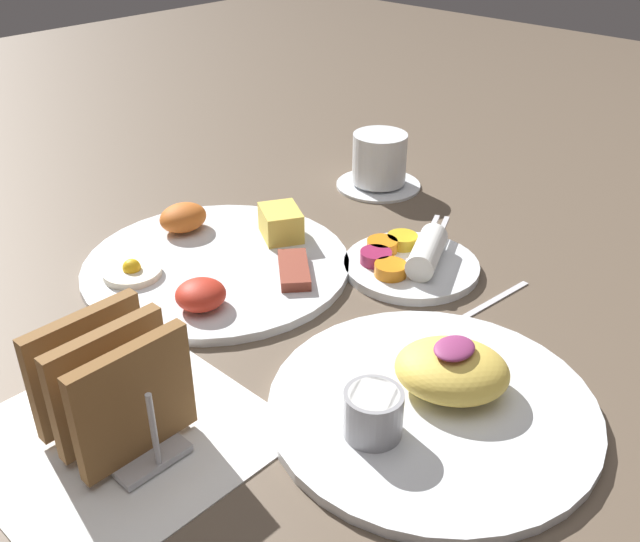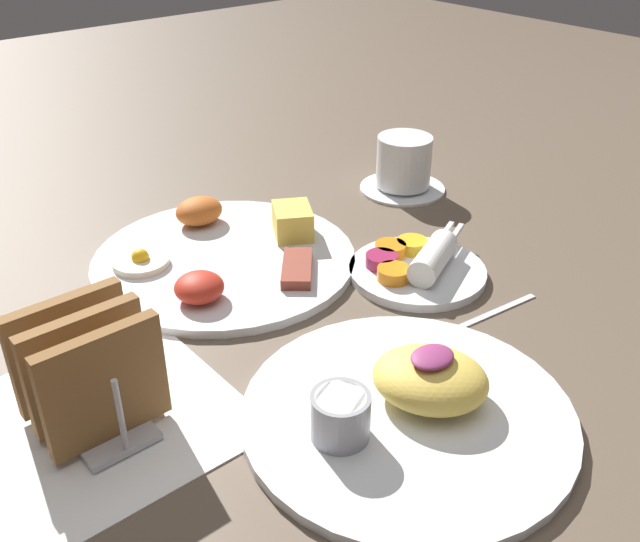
% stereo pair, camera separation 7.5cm
% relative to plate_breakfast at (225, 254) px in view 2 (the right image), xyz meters
% --- Properties ---
extents(ground_plane, '(3.00, 3.00, 0.00)m').
position_rel_plate_breakfast_xyz_m(ground_plane, '(-0.02, -0.17, -0.01)').
color(ground_plane, brown).
extents(napkin_flat, '(0.22, 0.22, 0.00)m').
position_rel_plate_breakfast_xyz_m(napkin_flat, '(-0.23, -0.16, -0.01)').
color(napkin_flat, white).
rests_on(napkin_flat, ground_plane).
extents(plate_breakfast, '(0.30, 0.30, 0.05)m').
position_rel_plate_breakfast_xyz_m(plate_breakfast, '(0.00, 0.00, 0.00)').
color(plate_breakfast, white).
rests_on(plate_breakfast, ground_plane).
extents(plate_condiments, '(0.17, 0.15, 0.04)m').
position_rel_plate_breakfast_xyz_m(plate_condiments, '(0.15, -0.16, 0.00)').
color(plate_condiments, white).
rests_on(plate_condiments, ground_plane).
extents(plate_foreground, '(0.28, 0.28, 0.06)m').
position_rel_plate_breakfast_xyz_m(plate_foreground, '(-0.03, -0.32, 0.00)').
color(plate_foreground, white).
rests_on(plate_foreground, ground_plane).
extents(toast_rack, '(0.10, 0.12, 0.10)m').
position_rel_plate_breakfast_xyz_m(toast_rack, '(-0.23, -0.16, 0.04)').
color(toast_rack, '#B7B7BC').
rests_on(toast_rack, ground_plane).
extents(coffee_cup, '(0.12, 0.12, 0.08)m').
position_rel_plate_breakfast_xyz_m(coffee_cup, '(0.31, 0.01, 0.03)').
color(coffee_cup, white).
rests_on(coffee_cup, ground_plane).
extents(teaspoon, '(0.13, 0.02, 0.01)m').
position_rel_plate_breakfast_xyz_m(teaspoon, '(0.13, -0.27, -0.01)').
color(teaspoon, silver).
rests_on(teaspoon, ground_plane).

